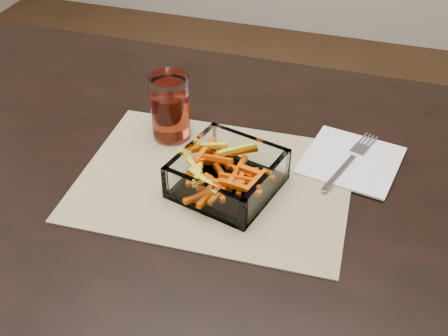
{
  "coord_description": "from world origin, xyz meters",
  "views": [
    {
      "loc": [
        0.24,
        -0.69,
        1.36
      ],
      "look_at": [
        0.02,
        -0.0,
        0.78
      ],
      "focal_mm": 45.0,
      "sensor_mm": 36.0,
      "label": 1
    }
  ],
  "objects_px": {
    "glass_bowl": "(227,176)",
    "fork": "(351,159)",
    "tumbler": "(170,110)",
    "dining_table": "(214,217)"
  },
  "relations": [
    {
      "from": "tumbler",
      "to": "fork",
      "type": "distance_m",
      "value": 0.33
    },
    {
      "from": "glass_bowl",
      "to": "tumbler",
      "type": "distance_m",
      "value": 0.18
    },
    {
      "from": "dining_table",
      "to": "glass_bowl",
      "type": "distance_m",
      "value": 0.12
    },
    {
      "from": "glass_bowl",
      "to": "fork",
      "type": "relative_size",
      "value": 0.98
    },
    {
      "from": "dining_table",
      "to": "glass_bowl",
      "type": "xyz_separation_m",
      "value": [
        0.03,
        -0.02,
        0.12
      ]
    },
    {
      "from": "dining_table",
      "to": "tumbler",
      "type": "relative_size",
      "value": 12.94
    },
    {
      "from": "dining_table",
      "to": "tumbler",
      "type": "distance_m",
      "value": 0.21
    },
    {
      "from": "tumbler",
      "to": "fork",
      "type": "relative_size",
      "value": 0.65
    },
    {
      "from": "fork",
      "to": "dining_table",
      "type": "bearing_deg",
      "value": -133.91
    },
    {
      "from": "dining_table",
      "to": "fork",
      "type": "bearing_deg",
      "value": 28.07
    }
  ]
}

